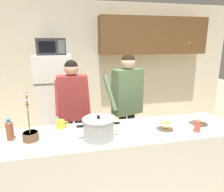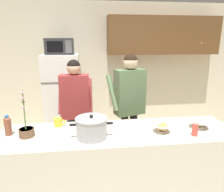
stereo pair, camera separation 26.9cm
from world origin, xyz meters
The scene contains 13 objects.
back_wall_unit centered at (0.27, 2.25, 1.45)m, with size 6.00×0.48×2.60m.
kitchen_island centered at (0.00, 0.00, 0.46)m, with size 2.55×0.68×0.92m, color silver.
refrigerator centered at (-0.78, 1.85, 0.81)m, with size 0.64×0.68×1.62m.
microwave centered at (-0.78, 1.83, 1.76)m, with size 0.48×0.37×0.28m.
person_near_pot centered at (-0.49, 0.86, 1.00)m, with size 0.49×0.41×1.62m.
person_by_sink centered at (0.29, 0.82, 1.06)m, with size 0.60×0.53×1.69m.
cooking_pot centered at (-0.28, -0.10, 1.03)m, with size 0.43×0.32×0.24m.
coffee_mug centered at (-0.65, 0.23, 0.97)m, with size 0.13×0.09×0.10m.
bread_bowl centered at (0.46, -0.07, 0.97)m, with size 0.19×0.19×0.10m.
empty_bowl centered at (0.91, -0.01, 0.97)m, with size 0.22×0.22×0.08m.
bottle_near_edge centered at (-1.13, 0.06, 1.02)m, with size 0.07×0.07×0.22m.
bottle_mid_counter centered at (0.77, -0.18, 0.99)m, with size 0.06×0.06×0.15m.
potted_orchid centered at (-0.94, 0.00, 0.99)m, with size 0.15×0.15×0.48m.
Camera 2 is at (-0.31, -2.03, 1.87)m, focal length 33.36 mm.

